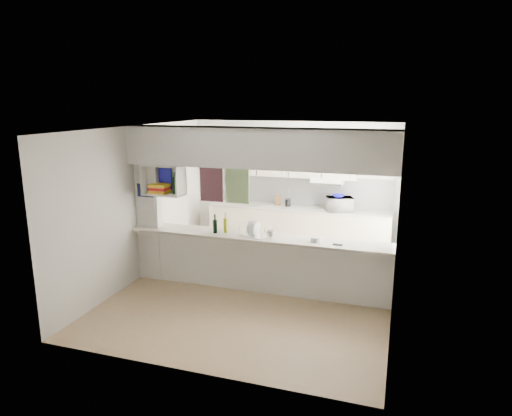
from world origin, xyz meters
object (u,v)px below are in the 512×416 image
at_px(bowl, 339,196).
at_px(wine_bottles, 220,225).
at_px(microwave, 340,204).
at_px(dish_rack, 256,230).

bearing_deg(bowl, wine_bottles, -127.95).
relative_size(microwave, bowl, 2.09).
relative_size(dish_rack, wine_bottles, 1.58).
bearing_deg(wine_bottles, dish_rack, 2.86).
distance_m(bowl, wine_bottles, 2.60).
height_order(microwave, bowl, bowl).
bearing_deg(wine_bottles, bowl, 52.05).
height_order(microwave, dish_rack, microwave).
bearing_deg(microwave, dish_rack, 44.38).
relative_size(microwave, wine_bottles, 1.49).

